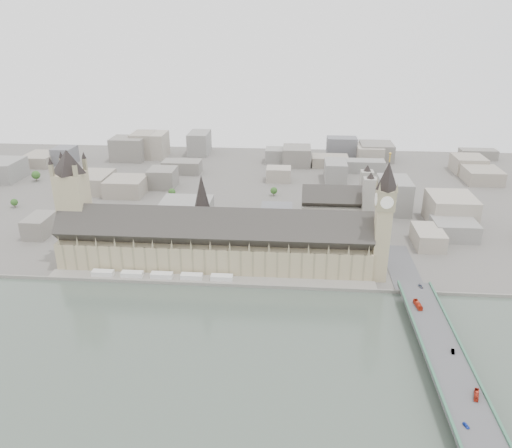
# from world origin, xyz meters

# --- Properties ---
(ground) EXTENTS (900.00, 900.00, 0.00)m
(ground) POSITION_xyz_m (0.00, 0.00, 0.00)
(ground) COLOR #595651
(ground) RESTS_ON ground
(river_thames) EXTENTS (600.00, 600.00, 0.00)m
(river_thames) POSITION_xyz_m (0.00, -165.00, 0.00)
(river_thames) COLOR #3F4A41
(river_thames) RESTS_ON ground
(embankment_wall) EXTENTS (600.00, 1.50, 3.00)m
(embankment_wall) POSITION_xyz_m (0.00, -15.00, 1.50)
(embankment_wall) COLOR gray
(embankment_wall) RESTS_ON ground
(river_terrace) EXTENTS (270.00, 15.00, 2.00)m
(river_terrace) POSITION_xyz_m (0.00, -7.50, 1.00)
(river_terrace) COLOR gray
(river_terrace) RESTS_ON ground
(terrace_tents) EXTENTS (118.00, 7.00, 4.00)m
(terrace_tents) POSITION_xyz_m (-40.00, -7.00, 4.00)
(terrace_tents) COLOR silver
(terrace_tents) RESTS_ON river_terrace
(palace_of_westminster) EXTENTS (265.00, 40.73, 55.44)m
(palace_of_westminster) POSITION_xyz_m (0.00, 19.70, 22.71)
(palace_of_westminster) COLOR tan
(palace_of_westminster) RESTS_ON ground
(elizabeth_tower) EXTENTS (17.00, 17.00, 107.50)m
(elizabeth_tower) POSITION_xyz_m (138.00, 8.00, 58.09)
(elizabeth_tower) COLOR tan
(elizabeth_tower) RESTS_ON ground
(victoria_tower) EXTENTS (30.00, 30.00, 100.00)m
(victoria_tower) POSITION_xyz_m (-122.00, 26.00, 55.20)
(victoria_tower) COLOR tan
(victoria_tower) RESTS_ON ground
(central_tower) EXTENTS (13.00, 13.00, 48.00)m
(central_tower) POSITION_xyz_m (-10.00, 26.00, 57.92)
(central_tower) COLOR #84795B
(central_tower) RESTS_ON ground
(westminster_bridge) EXTENTS (25.00, 325.00, 10.25)m
(westminster_bridge) POSITION_xyz_m (162.00, -87.50, 5.12)
(westminster_bridge) COLOR #474749
(westminster_bridge) RESTS_ON ground
(bridge_parapets) EXTENTS (25.00, 235.00, 1.15)m
(bridge_parapets) POSITION_xyz_m (162.00, -132.00, 10.82)
(bridge_parapets) COLOR #39684F
(bridge_parapets) RESTS_ON westminster_bridge
(westminster_abbey) EXTENTS (68.00, 36.00, 64.00)m
(westminster_abbey) POSITION_xyz_m (110.92, 95.00, 25.08)
(westminster_abbey) COLOR gray
(westminster_abbey) RESTS_ON ground
(city_skyline_inland) EXTENTS (720.00, 360.00, 38.00)m
(city_skyline_inland) POSITION_xyz_m (0.00, 245.00, 19.00)
(city_skyline_inland) COLOR gray
(city_skyline_inland) RESTS_ON ground
(park_trees) EXTENTS (110.00, 30.00, 15.00)m
(park_trees) POSITION_xyz_m (-10.00, 60.00, 7.50)
(park_trees) COLOR #234D1B
(park_trees) RESTS_ON ground
(red_bus_north) EXTENTS (4.35, 12.64, 3.45)m
(red_bus_north) POSITION_xyz_m (157.07, -50.39, 11.97)
(red_bus_north) COLOR red
(red_bus_north) RESTS_ON westminster_bridge
(red_bus_south) EXTENTS (5.36, 9.76, 2.67)m
(red_bus_south) POSITION_xyz_m (168.59, -141.15, 11.58)
(red_bus_south) COLOR #AB2615
(red_bus_south) RESTS_ON westminster_bridge
(car_blue) EXTENTS (3.10, 4.60, 1.45)m
(car_blue) POSITION_xyz_m (156.50, -163.50, 10.98)
(car_blue) COLOR #1A37AC
(car_blue) RESTS_ON westminster_bridge
(car_silver) EXTENTS (2.74, 5.20, 1.63)m
(car_silver) POSITION_xyz_m (167.09, -102.30, 11.06)
(car_silver) COLOR gray
(car_silver) RESTS_ON westminster_bridge
(car_approach) EXTENTS (3.56, 5.74, 1.55)m
(car_approach) POSITION_xyz_m (165.50, -21.42, 11.03)
(car_approach) COLOR gray
(car_approach) RESTS_ON westminster_bridge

